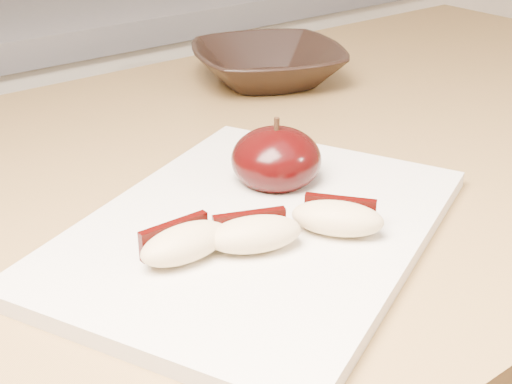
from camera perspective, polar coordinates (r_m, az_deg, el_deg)
cutting_board at (r=0.53m, az=0.00°, el=-3.04°), size 0.39×0.34×0.01m
apple_half at (r=0.58m, az=1.62°, el=2.64°), size 0.09×0.09×0.06m
apple_wedge_a at (r=0.48m, az=-5.80°, el=-4.03°), size 0.07×0.03×0.02m
apple_wedge_b at (r=0.49m, az=-0.16°, el=-3.32°), size 0.07×0.05×0.02m
apple_wedge_c at (r=0.51m, az=6.56°, el=-2.04°), size 0.07×0.07×0.02m
bowl at (r=0.87m, az=0.97°, el=10.16°), size 0.23×0.23×0.04m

